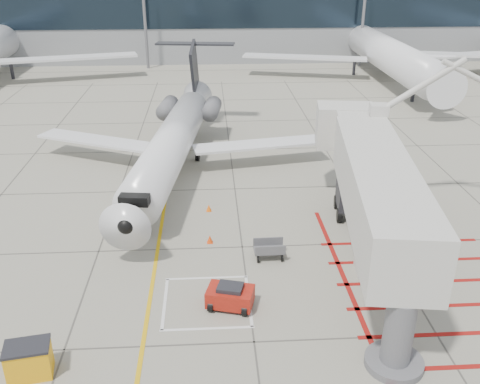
{
  "coord_description": "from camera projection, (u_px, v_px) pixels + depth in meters",
  "views": [
    {
      "loc": [
        -1.69,
        -22.02,
        15.35
      ],
      "look_at": [
        0.0,
        6.0,
        2.5
      ],
      "focal_mm": 40.0,
      "sensor_mm": 36.0,
      "label": 1
    }
  ],
  "objects": [
    {
      "name": "regional_jet",
      "position": [
        164.0,
        133.0,
        36.27
      ],
      "size": [
        27.08,
        32.35,
        7.74
      ],
      "primitive_type": null,
      "rotation": [
        0.0,
        0.0,
        -0.13
      ],
      "color": "white",
      "rests_on": "ground_plane"
    },
    {
      "name": "pushback_tug",
      "position": [
        230.0,
        296.0,
        24.85
      ],
      "size": [
        2.39,
        1.83,
        1.24
      ],
      "primitive_type": null,
      "rotation": [
        0.0,
        0.0,
        -0.26
      ],
      "color": "#A81C10",
      "rests_on": "ground_plane"
    },
    {
      "name": "cone_nose",
      "position": [
        210.0,
        239.0,
        30.45
      ],
      "size": [
        0.34,
        0.34,
        0.48
      ],
      "primitive_type": "cone",
      "color": "#EC410C",
      "rests_on": "ground_plane"
    },
    {
      "name": "cone_side",
      "position": [
        209.0,
        208.0,
        34.13
      ],
      "size": [
        0.33,
        0.33,
        0.46
      ],
      "primitive_type": "cone",
      "color": "#FF650D",
      "rests_on": "ground_plane"
    },
    {
      "name": "spill_bin",
      "position": [
        29.0,
        360.0,
        20.81
      ],
      "size": [
        1.83,
        1.38,
        1.44
      ],
      "primitive_type": null,
      "rotation": [
        0.0,
        0.0,
        0.17
      ],
      "color": "#F5A70D",
      "rests_on": "ground_plane"
    },
    {
      "name": "terminal_building",
      "position": [
        277.0,
        4.0,
        87.64
      ],
      "size": [
        180.0,
        28.0,
        14.0
      ],
      "primitive_type": "cube",
      "color": "gray",
      "rests_on": "ground_plane"
    },
    {
      "name": "baggage_cart",
      "position": [
        269.0,
        250.0,
        28.83
      ],
      "size": [
        1.67,
        1.08,
        1.04
      ],
      "primitive_type": null,
      "rotation": [
        0.0,
        0.0,
        0.03
      ],
      "color": "#535357",
      "rests_on": "ground_plane"
    },
    {
      "name": "bg_aircraft_c",
      "position": [
        385.0,
        31.0,
        66.89
      ],
      "size": [
        35.49,
        39.44,
        11.83
      ],
      "primitive_type": null,
      "color": "silver",
      "rests_on": "ground_plane"
    },
    {
      "name": "ground_power_unit",
      "position": [
        382.0,
        255.0,
        27.39
      ],
      "size": [
        2.68,
        1.73,
        2.01
      ],
      "primitive_type": null,
      "rotation": [
        0.0,
        0.0,
        -0.1
      ],
      "color": "silver",
      "rests_on": "ground_plane"
    },
    {
      "name": "terminal_glass_band",
      "position": [
        290.0,
        6.0,
        74.47
      ],
      "size": [
        180.0,
        0.1,
        6.0
      ],
      "primitive_type": "cube",
      "color": "black",
      "rests_on": "ground_plane"
    },
    {
      "name": "jet_bridge",
      "position": [
        377.0,
        201.0,
        26.18
      ],
      "size": [
        12.35,
        21.47,
        8.13
      ],
      "primitive_type": null,
      "rotation": [
        0.0,
        0.0,
        -0.14
      ],
      "color": "silver",
      "rests_on": "ground_plane"
    },
    {
      "name": "ground_plane",
      "position": [
        247.0,
        288.0,
        26.47
      ],
      "size": [
        260.0,
        260.0,
        0.0
      ],
      "primitive_type": "plane",
      "color": "#9A9785",
      "rests_on": "ground"
    }
  ]
}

